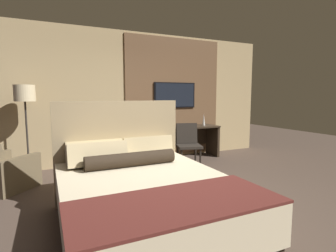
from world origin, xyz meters
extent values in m
plane|color=#4C3D33|center=(0.00, 0.00, 0.00)|extent=(16.00, 16.00, 0.00)
cube|color=tan|center=(0.00, 2.60, 1.40)|extent=(7.20, 0.06, 2.80)
cube|color=brown|center=(1.26, 2.56, 1.40)|extent=(2.35, 0.03, 2.70)
cube|color=#33281E|center=(-0.56, -0.51, 0.11)|extent=(1.62, 2.05, 0.22)
cube|color=beige|center=(-0.56, -0.51, 0.40)|extent=(1.67, 2.11, 0.37)
cube|color=#56231E|center=(-0.56, -1.20, 0.60)|extent=(1.69, 0.74, 0.02)
cube|color=#998460|center=(-0.56, 0.58, 0.68)|extent=(1.71, 0.08, 1.37)
cube|color=#C6B284|center=(-0.92, 0.44, 0.73)|extent=(0.70, 0.23, 0.31)
cube|color=#C6B284|center=(-0.21, 0.44, 0.73)|extent=(0.70, 0.23, 0.31)
cube|color=#C6B284|center=(-0.92, 0.23, 0.73)|extent=(0.70, 0.25, 0.32)
cylinder|color=#2D2319|center=(-0.56, 0.03, 0.67)|extent=(1.09, 0.17, 0.17)
cube|color=#2D2319|center=(1.26, 2.26, 0.72)|extent=(1.85, 0.55, 0.03)
cube|color=#2D2319|center=(0.37, 2.26, 0.35)|extent=(0.06, 0.49, 0.71)
cube|color=#2D2319|center=(2.16, 2.26, 0.35)|extent=(0.06, 0.49, 0.71)
cube|color=#2D2319|center=(1.26, 2.51, 0.42)|extent=(1.73, 0.02, 0.35)
cube|color=black|center=(1.26, 2.52, 1.45)|extent=(1.03, 0.04, 0.58)
cube|color=black|center=(1.26, 2.50, 1.45)|extent=(0.97, 0.01, 0.54)
cube|color=#28231E|center=(1.11, 1.57, 0.43)|extent=(0.58, 0.56, 0.05)
cube|color=#28231E|center=(1.16, 1.76, 0.66)|extent=(0.45, 0.22, 0.42)
cylinder|color=black|center=(0.88, 1.45, 0.20)|extent=(0.04, 0.04, 0.40)
cylinder|color=black|center=(1.24, 1.35, 0.20)|extent=(0.04, 0.04, 0.40)
cylinder|color=black|center=(0.97, 1.79, 0.20)|extent=(0.04, 0.04, 0.40)
cylinder|color=black|center=(1.34, 1.69, 0.20)|extent=(0.04, 0.04, 0.40)
cube|color=brown|center=(-2.08, 1.67, 0.19)|extent=(0.87, 0.87, 0.39)
cube|color=brown|center=(-1.85, 1.45, 0.26)|extent=(0.56, 0.57, 0.53)
cylinder|color=#282623|center=(-1.78, 2.16, 0.01)|extent=(0.28, 0.28, 0.03)
cylinder|color=#332D28|center=(-1.78, 2.16, 0.69)|extent=(0.03, 0.03, 1.38)
cylinder|color=beige|center=(-1.78, 2.16, 1.48)|extent=(0.34, 0.34, 0.28)
cone|color=silver|center=(1.89, 2.25, 0.88)|extent=(0.07, 0.07, 0.28)
cylinder|color=#333338|center=(0.52, 2.31, 0.89)|extent=(0.11, 0.11, 0.30)
cube|color=maroon|center=(0.73, 2.23, 0.76)|extent=(0.26, 0.22, 0.03)
camera|label=1|loc=(-1.47, -2.95, 1.43)|focal=28.00mm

